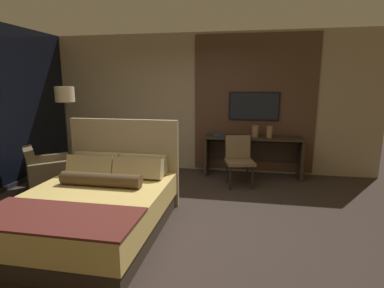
# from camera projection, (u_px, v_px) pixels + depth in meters

# --- Properties ---
(ground_plane) EXTENTS (16.00, 16.00, 0.00)m
(ground_plane) POSITION_uv_depth(u_px,v_px,m) (163.00, 222.00, 3.96)
(ground_plane) COLOR #332823
(wall_back_tv_panel) EXTENTS (7.20, 0.09, 2.80)m
(wall_back_tv_panel) POSITION_uv_depth(u_px,v_px,m) (204.00, 103.00, 6.16)
(wall_back_tv_panel) COLOR tan
(wall_back_tv_panel) RESTS_ON ground_plane
(bed) EXTENTS (1.65, 2.09, 1.29)m
(bed) POSITION_uv_depth(u_px,v_px,m) (97.00, 205.00, 3.69)
(bed) COLOR #33281E
(bed) RESTS_ON ground_plane
(desk) EXTENTS (1.88, 0.50, 0.79)m
(desk) POSITION_uv_depth(u_px,v_px,m) (253.00, 149.00, 5.89)
(desk) COLOR #2D2319
(desk) RESTS_ON ground_plane
(tv) EXTENTS (0.99, 0.04, 0.56)m
(tv) POSITION_uv_depth(u_px,v_px,m) (254.00, 106.00, 5.91)
(tv) COLOR black
(desk_chair) EXTENTS (0.57, 0.57, 0.89)m
(desk_chair) POSITION_uv_depth(u_px,v_px,m) (239.00, 156.00, 5.35)
(desk_chair) COLOR brown
(desk_chair) RESTS_ON ground_plane
(armchair_by_window) EXTENTS (1.01, 1.01, 0.78)m
(armchair_by_window) POSITION_uv_depth(u_px,v_px,m) (49.00, 175.00, 5.13)
(armchair_by_window) COLOR brown
(armchair_by_window) RESTS_ON ground_plane
(floor_lamp) EXTENTS (0.34, 0.34, 1.75)m
(floor_lamp) POSITION_uv_depth(u_px,v_px,m) (65.00, 102.00, 5.47)
(floor_lamp) COLOR #282623
(floor_lamp) RESTS_ON ground_plane
(vase_tall) EXTENTS (0.13, 0.13, 0.23)m
(vase_tall) POSITION_uv_depth(u_px,v_px,m) (255.00, 131.00, 5.77)
(vase_tall) COLOR #846647
(vase_tall) RESTS_ON desk
(vase_short) EXTENTS (0.11, 0.11, 0.22)m
(vase_short) POSITION_uv_depth(u_px,v_px,m) (269.00, 132.00, 5.67)
(vase_short) COLOR #846647
(vase_short) RESTS_ON desk
(book) EXTENTS (0.26, 0.22, 0.03)m
(book) POSITION_uv_depth(u_px,v_px,m) (218.00, 135.00, 5.89)
(book) COLOR navy
(book) RESTS_ON desk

